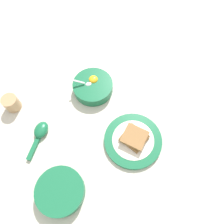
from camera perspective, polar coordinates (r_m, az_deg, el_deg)
The scene contains 7 objects.
ground_plane at distance 0.90m, azimuth -12.57°, elevation -3.11°, with size 3.00×3.00×0.00m, color beige.
egg_bowl at distance 0.93m, azimuth -5.00°, elevation 6.65°, with size 0.17×0.17×0.08m.
toast_plate at distance 0.85m, azimuth 5.50°, elevation -7.39°, with size 0.22×0.22×0.02m.
toast_sandwich at distance 0.83m, azimuth 5.88°, elevation -6.62°, with size 0.12×0.12×0.03m.
soup_spoon at distance 0.89m, azimuth -18.31°, elevation -5.18°, with size 0.10×0.15×0.03m.
congee_bowl at distance 0.81m, azimuth -13.38°, elevation -19.48°, with size 0.17×0.17×0.05m.
drinking_cup at distance 0.97m, azimuth -24.81°, elevation 2.17°, with size 0.06×0.06×0.06m.
Camera 1 is at (-0.12, 0.37, 0.81)m, focal length 35.00 mm.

